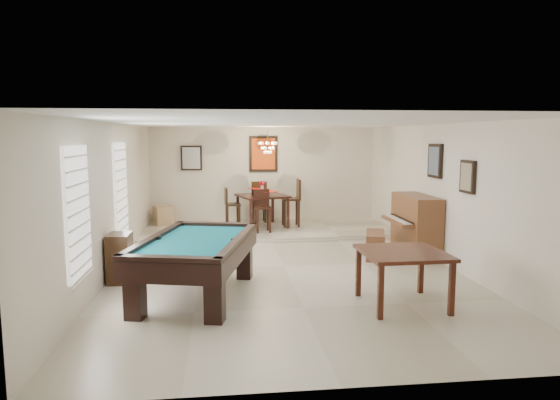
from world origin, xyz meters
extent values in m
cube|color=beige|center=(0.00, 0.00, -0.01)|extent=(6.00, 9.00, 0.02)
cube|color=silver|center=(0.00, 4.50, 1.30)|extent=(6.00, 0.04, 2.60)
cube|color=silver|center=(0.00, -4.50, 1.30)|extent=(6.00, 0.04, 2.60)
cube|color=silver|center=(-3.00, 0.00, 1.30)|extent=(0.04, 9.00, 2.60)
cube|color=silver|center=(3.00, 0.00, 1.30)|extent=(0.04, 9.00, 2.60)
cube|color=white|center=(0.00, 0.00, 2.60)|extent=(6.00, 9.00, 0.04)
cube|color=beige|center=(0.00, 3.25, 0.06)|extent=(6.00, 2.50, 0.12)
cube|color=white|center=(-2.97, -2.20, 1.40)|extent=(0.06, 1.00, 1.70)
cube|color=white|center=(-2.97, 0.60, 1.40)|extent=(0.06, 1.00, 1.70)
cube|color=brown|center=(1.87, 0.47, 0.25)|extent=(0.59, 0.96, 0.50)
cube|color=black|center=(-2.78, -0.66, 0.40)|extent=(0.35, 0.53, 0.80)
cube|color=tan|center=(-2.61, 4.03, 0.36)|extent=(0.58, 0.64, 0.48)
cube|color=#D84C14|center=(0.00, 4.46, 1.90)|extent=(0.75, 0.06, 0.95)
cube|color=white|center=(-1.90, 4.46, 1.80)|extent=(0.55, 0.06, 0.65)
cube|color=slate|center=(2.96, 0.30, 1.90)|extent=(0.06, 0.55, 0.65)
cube|color=gray|center=(2.96, -1.00, 1.70)|extent=(0.06, 0.45, 0.55)
camera|label=1|loc=(-1.10, -8.85, 2.37)|focal=32.00mm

